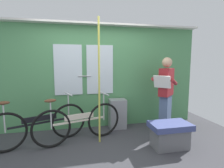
# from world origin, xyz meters

# --- Properties ---
(ground_plane) EXTENTS (5.97, 3.81, 0.04)m
(ground_plane) POSITION_xyz_m (0.00, 0.00, -0.02)
(ground_plane) COLOR #38383D
(train_door_wall) EXTENTS (4.97, 0.28, 2.35)m
(train_door_wall) POSITION_xyz_m (-0.01, 1.10, 1.23)
(train_door_wall) COLOR #4C8C56
(train_door_wall) RESTS_ON ground_plane
(bicycle_near_door) EXTENTS (1.68, 0.74, 0.90)m
(bicycle_near_door) POSITION_xyz_m (-1.07, 0.39, 0.37)
(bicycle_near_door) COLOR black
(bicycle_near_door) RESTS_ON ground_plane
(bicycle_leaning_behind) EXTENTS (1.66, 0.62, 0.90)m
(bicycle_leaning_behind) POSITION_xyz_m (-0.36, 0.35, 0.37)
(bicycle_leaning_behind) COLOR black
(bicycle_leaning_behind) RESTS_ON ground_plane
(passenger_reading_newspaper) EXTENTS (0.60, 0.60, 1.61)m
(passenger_reading_newspaper) POSITION_xyz_m (1.51, 0.51, 0.85)
(passenger_reading_newspaper) COLOR slate
(passenger_reading_newspaper) RESTS_ON ground_plane
(trash_bin_by_wall) EXTENTS (0.37, 0.28, 0.67)m
(trash_bin_by_wall) POSITION_xyz_m (0.52, 0.88, 0.34)
(trash_bin_by_wall) COLOR gray
(trash_bin_by_wall) RESTS_ON ground_plane
(handrail_pole) EXTENTS (0.04, 0.04, 2.31)m
(handrail_pole) POSITION_xyz_m (0.02, 0.26, 1.15)
(handrail_pole) COLOR #C6C14C
(handrail_pole) RESTS_ON ground_plane
(bench_seat_corner) EXTENTS (0.70, 0.44, 0.45)m
(bench_seat_corner) POSITION_xyz_m (1.20, -0.23, 0.24)
(bench_seat_corner) COLOR #3D477F
(bench_seat_corner) RESTS_ON ground_plane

